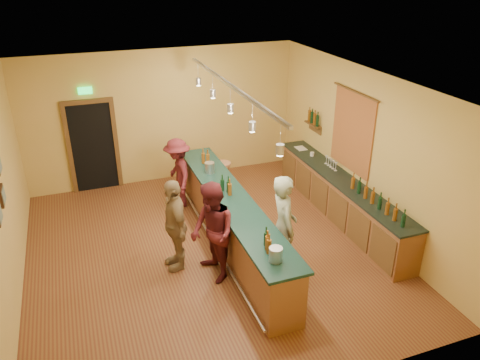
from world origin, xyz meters
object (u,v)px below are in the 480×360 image
object	(u,v)px
bartender	(283,227)
bar_stool	(223,168)
customer_a	(213,233)
customer_b	(175,224)
back_counter	(341,199)
customer_c	(178,173)
tasting_bar	(231,218)

from	to	relation	value
bartender	bar_stool	bearing A→B (deg)	8.53
customer_a	bar_stool	bearing A→B (deg)	151.68
bartender	customer_b	world-z (taller)	bartender
bartender	bar_stool	distance (m)	3.32
bartender	customer_a	world-z (taller)	bartender
back_counter	customer_b	bearing A→B (deg)	-173.11
bar_stool	customer_a	bearing A→B (deg)	-111.26
back_counter	customer_b	xyz separation A→B (m)	(-3.61, -0.44, 0.37)
customer_a	customer_b	world-z (taller)	customer_a
back_counter	customer_a	bearing A→B (deg)	-162.36
bartender	bar_stool	size ratio (longest dim) A/B	2.43
back_counter	customer_c	xyz separation A→B (m)	(-3.03, 1.77, 0.30)
customer_a	customer_c	size ratio (longest dim) A/B	1.13
tasting_bar	customer_a	distance (m)	1.05
tasting_bar	bar_stool	distance (m)	2.27
customer_a	bar_stool	size ratio (longest dim) A/B	2.30
bartender	customer_a	xyz separation A→B (m)	(-1.16, 0.30, -0.05)
tasting_bar	bar_stool	world-z (taller)	tasting_bar
customer_b	back_counter	bearing A→B (deg)	94.45
bar_stool	tasting_bar	bearing A→B (deg)	-104.23
back_counter	tasting_bar	size ratio (longest dim) A/B	0.89
back_counter	customer_b	world-z (taller)	customer_b
bartender	customer_c	distance (m)	3.25
tasting_bar	bartender	world-z (taller)	bartender
back_counter	customer_c	world-z (taller)	customer_c
back_counter	tasting_bar	distance (m)	2.49
back_counter	customer_a	world-z (taller)	customer_a
customer_b	customer_c	size ratio (longest dim) A/B	1.08
customer_b	customer_c	bearing A→B (deg)	162.79
back_counter	customer_a	xyz separation A→B (m)	(-3.09, -0.98, 0.40)
back_counter	bartender	xyz separation A→B (m)	(-1.93, -1.28, 0.45)
customer_c	bartender	bearing A→B (deg)	19.07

